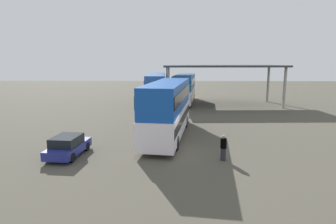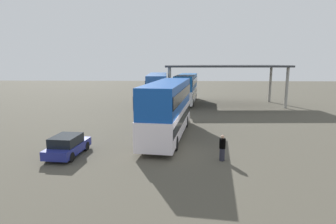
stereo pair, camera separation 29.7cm
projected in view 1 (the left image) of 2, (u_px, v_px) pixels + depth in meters
The scene contains 7 objects.
ground_plane at pixel (177, 152), 18.70m from camera, with size 140.00×140.00×0.00m, color #4B473C.
double_decker_main at pixel (168, 107), 22.29m from camera, with size 3.94×11.52×4.39m.
parked_hatchback at pixel (68, 146), 17.86m from camera, with size 1.95×3.80×1.35m.
double_decker_near_canopy at pixel (156, 89), 37.03m from camera, with size 2.89×11.39×4.35m.
double_decker_mid_row at pixel (185, 87), 40.80m from camera, with size 3.83×11.37×4.09m.
depot_canopy at pixel (223, 68), 38.31m from camera, with size 16.47×7.63×5.48m.
pedestrian_waiting at pixel (223, 148), 17.07m from camera, with size 0.38×0.38×1.61m.
Camera 1 is at (-0.21, -17.94, 5.96)m, focal length 30.06 mm.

